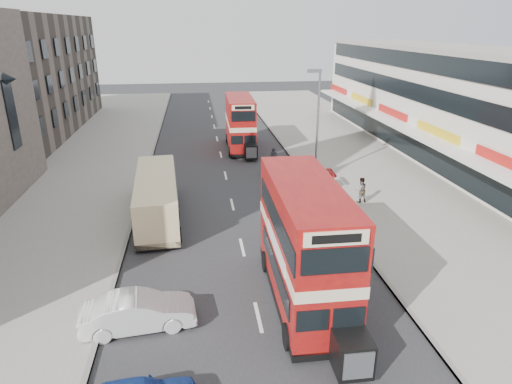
{
  "coord_description": "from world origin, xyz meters",
  "views": [
    {
      "loc": [
        -2.11,
        -12.64,
        10.93
      ],
      "look_at": [
        0.57,
        6.83,
        3.52
      ],
      "focal_mm": 31.07,
      "sensor_mm": 36.0,
      "label": 1
    }
  ],
  "objects_px": {
    "car_left_front": "(139,312)",
    "bus_main": "(305,244)",
    "street_lamp": "(317,117)",
    "coach": "(157,196)",
    "car_right_a": "(300,181)",
    "pedestrian_near": "(361,190)",
    "bus_second": "(240,123)",
    "car_right_b": "(289,169)",
    "cyclist": "(273,164)"
  },
  "relations": [
    {
      "from": "cyclist",
      "to": "car_right_b",
      "type": "bearing_deg",
      "value": -42.83
    },
    {
      "from": "car_left_front",
      "to": "car_right_b",
      "type": "bearing_deg",
      "value": -34.42
    },
    {
      "from": "car_left_front",
      "to": "cyclist",
      "type": "height_order",
      "value": "cyclist"
    },
    {
      "from": "car_left_front",
      "to": "cyclist",
      "type": "xyz_separation_m",
      "value": [
        8.48,
        18.5,
        -0.07
      ]
    },
    {
      "from": "bus_second",
      "to": "cyclist",
      "type": "xyz_separation_m",
      "value": [
        1.87,
        -7.36,
        -1.81
      ]
    },
    {
      "from": "street_lamp",
      "to": "coach",
      "type": "xyz_separation_m",
      "value": [
        -11.14,
        -5.48,
        -3.35
      ]
    },
    {
      "from": "car_left_front",
      "to": "bus_main",
      "type": "bearing_deg",
      "value": -87.6
    },
    {
      "from": "street_lamp",
      "to": "cyclist",
      "type": "xyz_separation_m",
      "value": [
        -2.66,
        2.5,
        -4.15
      ]
    },
    {
      "from": "car_left_front",
      "to": "pedestrian_near",
      "type": "distance_m",
      "value": 16.89
    },
    {
      "from": "car_right_b",
      "to": "cyclist",
      "type": "relative_size",
      "value": 1.96
    },
    {
      "from": "car_right_a",
      "to": "car_right_b",
      "type": "height_order",
      "value": "car_right_a"
    },
    {
      "from": "car_right_b",
      "to": "bus_second",
      "type": "bearing_deg",
      "value": -161.74
    },
    {
      "from": "bus_main",
      "to": "street_lamp",
      "type": "bearing_deg",
      "value": -105.97
    },
    {
      "from": "bus_main",
      "to": "car_left_front",
      "type": "distance_m",
      "value": 6.99
    },
    {
      "from": "bus_second",
      "to": "coach",
      "type": "relative_size",
      "value": 0.91
    },
    {
      "from": "street_lamp",
      "to": "pedestrian_near",
      "type": "relative_size",
      "value": 4.78
    },
    {
      "from": "street_lamp",
      "to": "car_left_front",
      "type": "bearing_deg",
      "value": -124.85
    },
    {
      "from": "car_left_front",
      "to": "car_right_a",
      "type": "bearing_deg",
      "value": -40.15
    },
    {
      "from": "pedestrian_near",
      "to": "car_left_front",
      "type": "bearing_deg",
      "value": 34.24
    },
    {
      "from": "car_right_a",
      "to": "car_right_b",
      "type": "distance_m",
      "value": 3.34
    },
    {
      "from": "street_lamp",
      "to": "bus_main",
      "type": "relative_size",
      "value": 0.89
    },
    {
      "from": "bus_main",
      "to": "bus_second",
      "type": "xyz_separation_m",
      "value": [
        -0.04,
        24.92,
        -0.19
      ]
    },
    {
      "from": "bus_second",
      "to": "coach",
      "type": "height_order",
      "value": "bus_second"
    },
    {
      "from": "pedestrian_near",
      "to": "cyclist",
      "type": "relative_size",
      "value": 0.85
    },
    {
      "from": "street_lamp",
      "to": "pedestrian_near",
      "type": "bearing_deg",
      "value": -71.19
    },
    {
      "from": "bus_main",
      "to": "cyclist",
      "type": "xyz_separation_m",
      "value": [
        1.83,
        17.56,
        -2.0
      ]
    },
    {
      "from": "coach",
      "to": "car_right_a",
      "type": "xyz_separation_m",
      "value": [
        9.58,
        3.44,
        -0.75
      ]
    },
    {
      "from": "pedestrian_near",
      "to": "cyclist",
      "type": "height_order",
      "value": "cyclist"
    },
    {
      "from": "bus_second",
      "to": "pedestrian_near",
      "type": "height_order",
      "value": "bus_second"
    },
    {
      "from": "bus_second",
      "to": "car_right_b",
      "type": "distance_m",
      "value": 9.24
    },
    {
      "from": "car_right_a",
      "to": "coach",
      "type": "bearing_deg",
      "value": -68.65
    },
    {
      "from": "bus_main",
      "to": "car_right_b",
      "type": "relative_size",
      "value": 2.33
    },
    {
      "from": "bus_main",
      "to": "car_right_b",
      "type": "distance_m",
      "value": 16.72
    },
    {
      "from": "street_lamp",
      "to": "coach",
      "type": "relative_size",
      "value": 0.87
    },
    {
      "from": "bus_main",
      "to": "car_right_a",
      "type": "height_order",
      "value": "bus_main"
    },
    {
      "from": "car_right_a",
      "to": "pedestrian_near",
      "type": "distance_m",
      "value": 4.47
    },
    {
      "from": "street_lamp",
      "to": "cyclist",
      "type": "height_order",
      "value": "street_lamp"
    },
    {
      "from": "bus_main",
      "to": "car_right_b",
      "type": "bearing_deg",
      "value": -99.21
    },
    {
      "from": "car_right_b",
      "to": "pedestrian_near",
      "type": "distance_m",
      "value": 7.21
    },
    {
      "from": "street_lamp",
      "to": "bus_second",
      "type": "relative_size",
      "value": 0.96
    },
    {
      "from": "car_left_front",
      "to": "cyclist",
      "type": "distance_m",
      "value": 20.36
    },
    {
      "from": "car_right_a",
      "to": "street_lamp",
      "type": "bearing_deg",
      "value": 144.36
    },
    {
      "from": "coach",
      "to": "car_right_b",
      "type": "bearing_deg",
      "value": 31.87
    },
    {
      "from": "coach",
      "to": "cyclist",
      "type": "bearing_deg",
      "value": 39.63
    },
    {
      "from": "pedestrian_near",
      "to": "street_lamp",
      "type": "bearing_deg",
      "value": -77.31
    },
    {
      "from": "street_lamp",
      "to": "bus_second",
      "type": "xyz_separation_m",
      "value": [
        -4.53,
        9.86,
        -2.33
      ]
    },
    {
      "from": "coach",
      "to": "car_right_b",
      "type": "relative_size",
      "value": 2.37
    },
    {
      "from": "coach",
      "to": "pedestrian_near",
      "type": "height_order",
      "value": "coach"
    },
    {
      "from": "pedestrian_near",
      "to": "bus_second",
      "type": "bearing_deg",
      "value": -73.39
    },
    {
      "from": "bus_second",
      "to": "car_right_a",
      "type": "distance_m",
      "value": 12.4
    }
  ]
}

